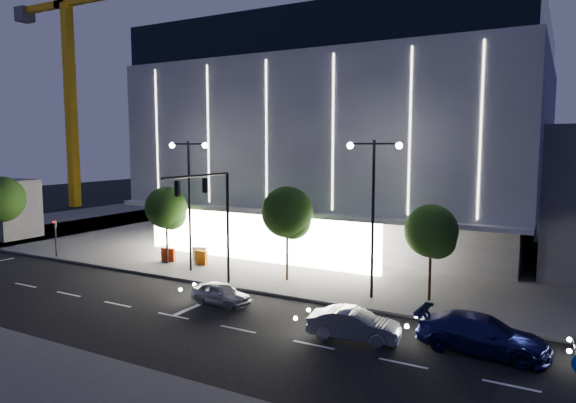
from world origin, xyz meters
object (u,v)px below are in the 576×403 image
(tree_right, at_px, (432,234))
(barrier_a, at_px, (168,255))
(ped_signal_far, at_px, (55,234))
(tree_left, at_px, (167,210))
(tree_mid, at_px, (288,215))
(car_second, at_px, (354,324))
(street_lamp_west, at_px, (189,186))
(barrier_c, at_px, (201,258))
(tower_crane, at_px, (74,59))
(street_lamp_east, at_px, (373,195))
(barrier_b, at_px, (200,254))
(traffic_mast, at_px, (213,208))
(car_lead, at_px, (221,294))
(car_third, at_px, (482,334))

(tree_right, distance_m, barrier_a, 19.53)
(ped_signal_far, distance_m, tree_left, 9.61)
(tree_mid, bearing_deg, car_second, -44.04)
(street_lamp_west, height_order, barrier_c, street_lamp_west)
(ped_signal_far, bearing_deg, street_lamp_west, 7.13)
(tower_crane, relative_size, barrier_a, 29.09)
(street_lamp_east, distance_m, barrier_b, 15.63)
(tree_right, distance_m, barrier_b, 17.85)
(tree_right, relative_size, barrier_a, 5.01)
(ped_signal_far, distance_m, car_second, 26.71)
(tower_crane, bearing_deg, traffic_mast, -30.47)
(ped_signal_far, bearing_deg, barrier_c, 15.70)
(tower_crane, relative_size, barrier_c, 29.09)
(car_lead, relative_size, barrier_b, 3.25)
(street_lamp_east, bearing_deg, ped_signal_far, -176.56)
(car_third, bearing_deg, car_second, 106.33)
(car_lead, xyz_separation_m, barrier_b, (-7.44, 7.54, 0.04))
(car_third, xyz_separation_m, barrier_b, (-21.01, 7.55, -0.13))
(tower_crane, relative_size, car_second, 7.70)
(street_lamp_east, bearing_deg, barrier_c, 172.67)
(street_lamp_east, distance_m, car_third, 9.63)
(street_lamp_west, bearing_deg, street_lamp_east, 0.00)
(tree_mid, xyz_separation_m, car_second, (7.27, -7.03, -3.65))
(street_lamp_west, bearing_deg, car_third, -13.69)
(barrier_b, bearing_deg, car_lead, -60.02)
(street_lamp_east, relative_size, barrier_a, 8.18)
(car_third, bearing_deg, barrier_c, 75.12)
(tree_left, distance_m, barrier_c, 4.26)
(car_third, height_order, barrier_b, car_third)
(tree_left, height_order, barrier_b, tree_left)
(barrier_a, bearing_deg, street_lamp_east, -12.83)
(tree_mid, relative_size, barrier_a, 5.59)
(traffic_mast, bearing_deg, car_lead, -46.35)
(traffic_mast, distance_m, street_lamp_east, 9.43)
(street_lamp_west, xyz_separation_m, car_second, (14.30, -6.01, -5.27))
(barrier_b, bearing_deg, tree_right, -20.38)
(tree_mid, xyz_separation_m, barrier_c, (-7.51, 0.71, -3.68))
(street_lamp_west, relative_size, barrier_a, 8.18)
(street_lamp_east, height_order, barrier_c, street_lamp_east)
(traffic_mast, bearing_deg, barrier_c, 135.54)
(ped_signal_far, distance_m, barrier_b, 11.46)
(traffic_mast, distance_m, ped_signal_far, 16.35)
(tower_crane, relative_size, tree_right, 5.81)
(car_third, bearing_deg, barrier_a, 78.06)
(barrier_c, bearing_deg, tower_crane, 160.24)
(tower_crane, bearing_deg, street_lamp_west, -30.12)
(car_third, bearing_deg, ped_signal_far, 87.18)
(tree_mid, xyz_separation_m, tree_right, (9.00, -0.00, -0.45))
(street_lamp_west, relative_size, ped_signal_far, 3.00)
(ped_signal_far, bearing_deg, barrier_b, 22.07)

